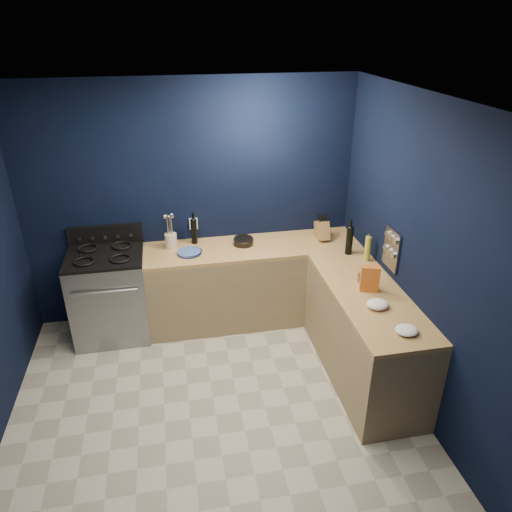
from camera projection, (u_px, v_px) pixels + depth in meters
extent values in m
cube|color=#AEAA97|center=(216.00, 416.00, 4.15)|extent=(3.50, 3.50, 0.02)
cube|color=silver|center=(200.00, 104.00, 2.97)|extent=(3.50, 3.50, 0.02)
cube|color=black|center=(192.00, 204.00, 5.10)|extent=(3.50, 0.02, 2.60)
cube|color=black|center=(426.00, 265.00, 3.85)|extent=(0.02, 3.50, 2.60)
cube|color=black|center=(252.00, 493.00, 2.01)|extent=(3.50, 0.02, 2.60)
cube|color=#8F7651|center=(253.00, 284.00, 5.31)|extent=(2.30, 0.63, 0.86)
cube|color=olive|center=(253.00, 248.00, 5.10)|extent=(2.30, 0.63, 0.04)
cube|color=#8F7651|center=(364.00, 336.00, 4.44)|extent=(0.63, 1.67, 0.86)
cube|color=olive|center=(369.00, 295.00, 4.24)|extent=(0.63, 1.67, 0.04)
cube|color=gray|center=(111.00, 296.00, 5.02)|extent=(0.76, 0.66, 0.92)
cube|color=black|center=(108.00, 313.00, 4.75)|extent=(0.59, 0.02, 0.42)
cube|color=black|center=(104.00, 256.00, 4.81)|extent=(0.76, 0.66, 0.03)
cube|color=black|center=(105.00, 234.00, 5.02)|extent=(0.76, 0.06, 0.20)
cube|color=gray|center=(392.00, 249.00, 4.39)|extent=(0.02, 0.28, 0.38)
cube|color=white|center=(193.00, 224.00, 5.18)|extent=(0.09, 0.02, 0.13)
cylinder|color=#35419F|center=(189.00, 252.00, 4.92)|extent=(0.29, 0.29, 0.03)
cylinder|color=white|center=(169.00, 245.00, 5.09)|extent=(0.08, 0.08, 0.03)
cylinder|color=beige|center=(171.00, 241.00, 5.03)|extent=(0.16, 0.16, 0.16)
cylinder|color=black|center=(194.00, 232.00, 5.10)|extent=(0.08, 0.08, 0.27)
cylinder|color=black|center=(243.00, 241.00, 5.11)|extent=(0.27, 0.27, 0.08)
cube|color=olive|center=(322.00, 230.00, 5.21)|extent=(0.13, 0.24, 0.25)
cylinder|color=black|center=(349.00, 241.00, 4.87)|extent=(0.07, 0.07, 0.29)
cylinder|color=#ACB035|center=(368.00, 249.00, 4.74)|extent=(0.07, 0.07, 0.26)
cylinder|color=olive|center=(360.00, 277.00, 4.39)|extent=(0.06, 0.06, 0.10)
cylinder|color=olive|center=(367.00, 271.00, 4.51)|extent=(0.05, 0.05, 0.09)
cube|color=#AA1724|center=(370.00, 279.00, 4.22)|extent=(0.18, 0.13, 0.24)
ellipsoid|color=white|center=(377.00, 304.00, 4.00)|extent=(0.24, 0.22, 0.07)
ellipsoid|color=white|center=(407.00, 330.00, 3.68)|extent=(0.23, 0.22, 0.05)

